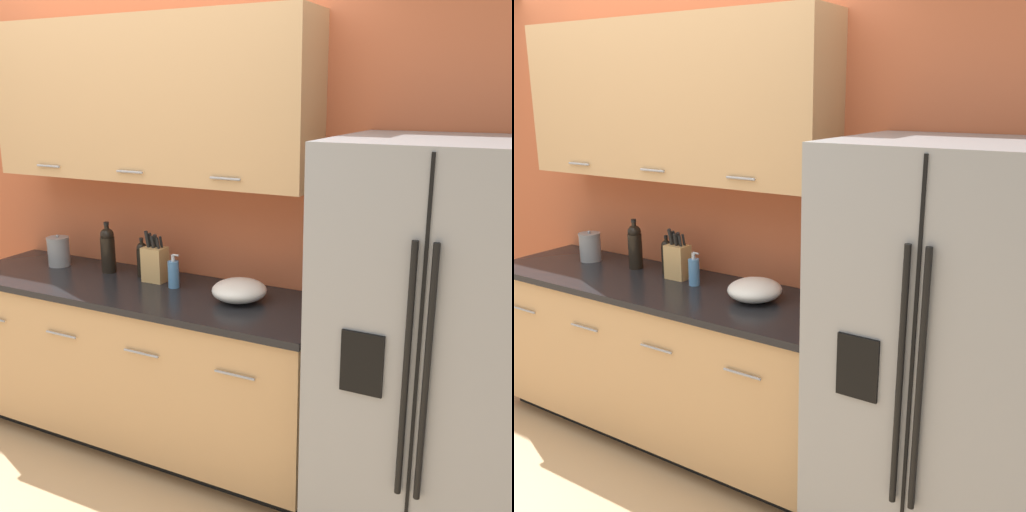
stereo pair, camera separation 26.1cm
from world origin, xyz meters
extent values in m
plane|color=tan|center=(0.00, 0.00, 0.00)|extent=(14.00, 14.00, 0.00)
cube|color=#BC5B38|center=(0.00, 1.15, 1.30)|extent=(10.00, 0.05, 2.60)
cube|color=tan|center=(0.11, 0.97, 1.88)|extent=(1.86, 0.32, 0.82)
cylinder|color=#99999E|center=(-0.45, 0.79, 1.53)|extent=(0.16, 0.01, 0.01)
cylinder|color=#99999E|center=(0.11, 0.79, 1.53)|extent=(0.16, 0.01, 0.01)
cylinder|color=#99999E|center=(0.67, 0.79, 1.53)|extent=(0.16, 0.01, 0.01)
cube|color=black|center=(0.11, 0.85, 0.04)|extent=(2.10, 0.54, 0.09)
cube|color=tan|center=(0.11, 0.81, 0.49)|extent=(2.14, 0.62, 0.80)
cube|color=black|center=(0.11, 0.79, 0.90)|extent=(2.16, 0.64, 0.03)
cylinder|color=#99999E|center=(-0.66, 0.48, 0.71)|extent=(0.20, 0.01, 0.01)
cylinder|color=#99999E|center=(-0.15, 0.48, 0.71)|extent=(0.20, 0.01, 0.01)
cylinder|color=#99999E|center=(0.37, 0.48, 0.71)|extent=(0.20, 0.01, 0.01)
cylinder|color=#99999E|center=(0.88, 0.48, 0.71)|extent=(0.20, 0.01, 0.01)
cube|color=gray|center=(1.70, 0.72, 0.88)|extent=(0.88, 0.79, 1.75)
cube|color=black|center=(1.70, 0.33, 0.88)|extent=(0.01, 0.01, 1.72)
cylinder|color=black|center=(1.66, 0.31, 0.97)|extent=(0.02, 0.02, 0.97)
cylinder|color=black|center=(1.73, 0.31, 0.97)|extent=(0.02, 0.02, 0.97)
cube|color=black|center=(1.50, 0.32, 0.97)|extent=(0.16, 0.01, 0.24)
cube|color=tan|center=(0.16, 0.91, 1.02)|extent=(0.13, 0.09, 0.19)
cylinder|color=black|center=(0.12, 0.93, 1.15)|extent=(0.02, 0.03, 0.08)
cylinder|color=black|center=(0.12, 0.90, 1.16)|extent=(0.02, 0.04, 0.09)
cylinder|color=black|center=(0.16, 0.93, 1.15)|extent=(0.02, 0.04, 0.07)
cylinder|color=black|center=(0.16, 0.90, 1.15)|extent=(0.02, 0.03, 0.07)
cylinder|color=black|center=(0.19, 0.93, 1.14)|extent=(0.01, 0.03, 0.07)
cylinder|color=black|center=(0.19, 0.90, 1.14)|extent=(0.02, 0.03, 0.06)
cylinder|color=black|center=(-0.19, 0.93, 1.02)|extent=(0.08, 0.08, 0.21)
sphere|color=black|center=(-0.19, 0.93, 1.14)|extent=(0.08, 0.08, 0.08)
cylinder|color=black|center=(-0.19, 0.93, 1.16)|extent=(0.03, 0.03, 0.07)
cylinder|color=black|center=(-0.19, 0.93, 1.21)|extent=(0.03, 0.03, 0.02)
cylinder|color=#4C7FB2|center=(0.31, 0.87, 0.99)|extent=(0.06, 0.06, 0.14)
cylinder|color=#B2B2B5|center=(0.31, 0.87, 1.08)|extent=(0.02, 0.02, 0.04)
cylinder|color=#B2B2B5|center=(0.32, 0.87, 1.10)|extent=(0.04, 0.01, 0.01)
cylinder|color=black|center=(0.04, 0.95, 1.00)|extent=(0.06, 0.06, 0.16)
sphere|color=black|center=(0.04, 0.95, 1.09)|extent=(0.06, 0.06, 0.06)
cylinder|color=black|center=(0.04, 0.95, 1.10)|extent=(0.02, 0.02, 0.05)
cylinder|color=black|center=(0.04, 0.95, 1.14)|extent=(0.02, 0.02, 0.01)
cylinder|color=gray|center=(-0.54, 0.91, 1.00)|extent=(0.13, 0.13, 0.16)
cylinder|color=gray|center=(-0.54, 0.91, 1.09)|extent=(0.13, 0.13, 0.01)
sphere|color=gray|center=(-0.54, 0.91, 1.10)|extent=(0.02, 0.02, 0.02)
ellipsoid|color=white|center=(0.72, 0.83, 0.98)|extent=(0.27, 0.27, 0.11)
camera|label=1|loc=(2.06, -1.64, 1.92)|focal=42.00mm
camera|label=2|loc=(2.28, -1.51, 1.92)|focal=42.00mm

